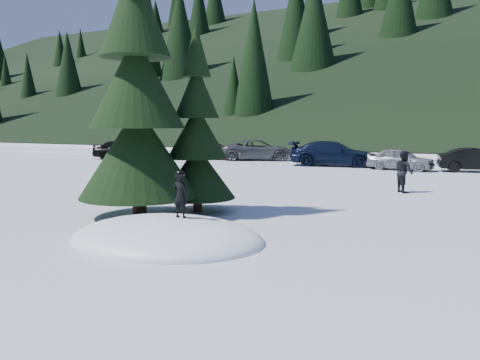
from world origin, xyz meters
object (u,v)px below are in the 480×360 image
at_px(car_0, 123,149).
at_px(car_3, 333,154).
at_px(car_2, 259,150).
at_px(car_5, 477,160).
at_px(child_skier, 180,195).
at_px(adult_0, 404,171).
at_px(car_4, 401,159).
at_px(car_1, 213,151).
at_px(spruce_tall, 137,94).
at_px(spruce_short, 197,139).

bearing_deg(car_0, car_3, -102.83).
distance_m(car_2, car_5, 14.06).
bearing_deg(car_5, car_3, 77.45).
xyz_separation_m(child_skier, adult_0, (3.38, 9.73, -0.19)).
height_order(adult_0, car_2, adult_0).
distance_m(car_2, car_4, 10.52).
relative_size(adult_0, car_2, 0.30).
relative_size(car_3, car_4, 1.45).
distance_m(car_1, car_2, 3.35).
bearing_deg(car_4, spruce_tall, 172.51).
xyz_separation_m(spruce_short, car_3, (-0.62, 16.51, -1.35)).
bearing_deg(child_skier, car_0, -49.16).
relative_size(spruce_tall, car_3, 1.65).
distance_m(child_skier, car_1, 23.59).
relative_size(child_skier, car_1, 0.26).
distance_m(spruce_short, car_5, 17.95).
distance_m(car_4, car_5, 3.86).
xyz_separation_m(car_0, car_1, (6.05, 2.65, -0.09)).
relative_size(spruce_short, car_4, 1.50).
distance_m(child_skier, car_4, 18.76).
relative_size(adult_0, car_4, 0.44).
bearing_deg(car_5, child_skier, 151.81).
relative_size(car_1, car_3, 0.73).
bearing_deg(car_2, spruce_tall, 172.80).
bearing_deg(car_2, car_0, 88.67).
relative_size(adult_0, car_1, 0.41).
bearing_deg(car_3, spruce_tall, 170.26).
bearing_deg(child_skier, car_2, -72.56).
height_order(spruce_short, car_3, spruce_short).
bearing_deg(car_5, car_4, 88.76).
height_order(car_1, car_4, car_1).
bearing_deg(spruce_tall, car_2, 105.59).
bearing_deg(adult_0, spruce_short, 108.10).
height_order(spruce_tall, car_3, spruce_tall).
bearing_deg(car_0, adult_0, -130.06).
distance_m(adult_0, car_5, 9.91).
height_order(spruce_tall, car_2, spruce_tall).
bearing_deg(child_skier, car_3, -86.91).
relative_size(car_1, car_2, 0.73).
bearing_deg(car_5, spruce_short, 144.69).
bearing_deg(car_4, car_1, 88.09).
xyz_separation_m(spruce_short, child_skier, (1.42, -2.97, -1.13)).
distance_m(adult_0, car_1, 18.30).
relative_size(car_1, car_5, 0.98).
bearing_deg(car_4, car_0, 98.72).
height_order(spruce_short, child_skier, spruce_short).
xyz_separation_m(spruce_short, adult_0, (4.80, 6.76, -1.32)).
height_order(car_2, car_3, car_3).
bearing_deg(car_4, car_2, 80.05).
distance_m(spruce_tall, car_4, 17.85).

